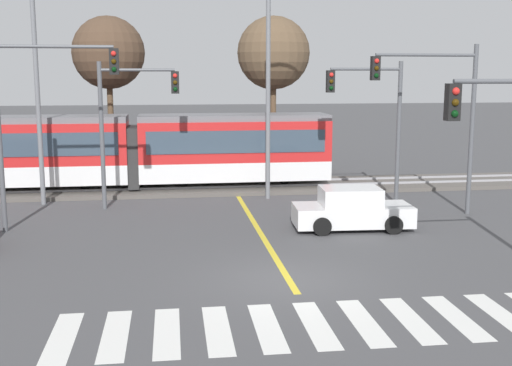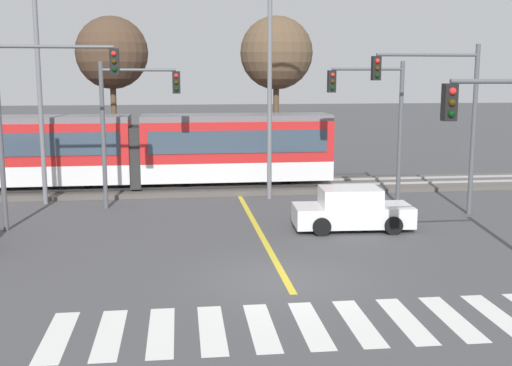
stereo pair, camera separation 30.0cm
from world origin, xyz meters
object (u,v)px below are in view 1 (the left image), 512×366
Objects in this scene: street_lamp_centre at (273,76)px; bare_tree_east at (273,54)px; sedan_crossing at (352,210)px; traffic_light_mid_right at (440,103)px; light_rail_tram at (134,149)px; street_lamp_west at (42,78)px; bare_tree_west at (108,53)px; traffic_light_far_left at (128,112)px; traffic_light_mid_left at (38,103)px; traffic_light_far_right at (375,111)px.

street_lamp_centre reaches higher than bare_tree_east.
sedan_crossing is 0.65× the size of traffic_light_mid_right.
light_rail_tram is 5.45m from street_lamp_west.
bare_tree_east is (-4.66, 10.99, 2.18)m from traffic_light_mid_right.
traffic_light_mid_right is at bearing -36.13° from street_lamp_centre.
street_lamp_west is (-3.52, -2.53, 3.31)m from light_rail_tram.
bare_tree_west is 1.00× the size of bare_tree_east.
street_lamp_centre is (6.20, 1.25, 1.45)m from traffic_light_far_left.
light_rail_tram is at bearing 157.00° from street_lamp_centre.
light_rail_tram is 8.23m from traffic_light_mid_left.
bare_tree_west is at bearing 83.61° from traffic_light_mid_left.
traffic_light_mid_left is 0.72× the size of street_lamp_west.
bare_tree_east reaches higher than sedan_crossing.
traffic_light_mid_left is at bearing -82.18° from street_lamp_west.
traffic_light_mid_left is 1.12× the size of traffic_light_far_left.
sedan_crossing is 0.50× the size of bare_tree_east.
bare_tree_east is at bearing 47.45° from traffic_light_far_left.
traffic_light_mid_left is at bearing -152.75° from street_lamp_centre.
traffic_light_far_right reaches higher than traffic_light_far_left.
traffic_light_far_right is at bearing -3.76° from traffic_light_far_left.
traffic_light_mid_left reaches higher than light_rail_tram.
traffic_light_mid_right is at bearing -51.92° from traffic_light_far_right.
sedan_crossing is 13.92m from street_lamp_west.
sedan_crossing is at bearing -56.04° from bare_tree_west.
sedan_crossing is 11.66m from traffic_light_mid_left.
light_rail_tram is at bearing 155.94° from traffic_light_far_right.
bare_tree_west is at bearing 75.35° from street_lamp_west.
sedan_crossing is 5.71m from traffic_light_mid_right.
street_lamp_centre is 1.12× the size of bare_tree_east.
traffic_light_mid_left reaches higher than sedan_crossing.
sedan_crossing is 14.11m from bare_tree_east.
bare_tree_west is (2.08, 7.96, 1.25)m from street_lamp_west.
street_lamp_centre is (-3.99, 1.92, 1.42)m from traffic_light_far_right.
street_lamp_west is 1.10× the size of bare_tree_east.
bare_tree_east is at bearing 80.41° from street_lamp_centre.
traffic_light_mid_right reaches higher than traffic_light_far_left.
bare_tree_east is (7.35, 4.12, 4.54)m from light_rail_tram.
street_lamp_west is (-0.66, 4.77, 0.83)m from traffic_light_mid_left.
street_lamp_west is (-13.71, 2.02, 1.35)m from traffic_light_far_right.
street_lamp_centre is (-5.80, 4.24, 1.02)m from traffic_light_mid_right.
traffic_light_mid_left is 12.98m from bare_tree_west.
sedan_crossing is 0.71× the size of traffic_light_far_left.
sedan_crossing is 5.70m from traffic_light_far_right.
street_lamp_west reaches higher than traffic_light_mid_right.
bare_tree_west reaches higher than bare_tree_east.
traffic_light_mid_right is at bearing 1.67° from traffic_light_mid_left.
light_rail_tram is 1.93× the size of street_lamp_centre.
traffic_light_mid_right is at bearing -67.00° from bare_tree_east.
street_lamp_centre is at bearing -46.52° from bare_tree_west.
traffic_light_mid_left is 13.35m from traffic_light_far_right.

